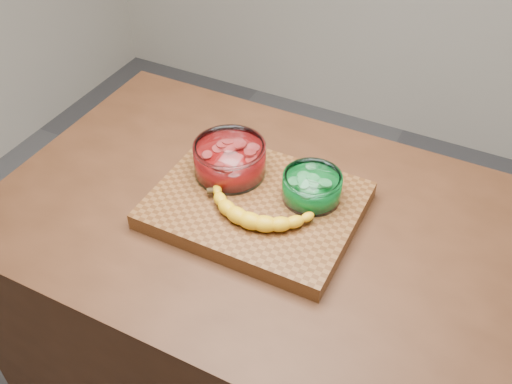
% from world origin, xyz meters
% --- Properties ---
extents(counter, '(1.20, 0.80, 0.90)m').
position_xyz_m(counter, '(0.00, 0.00, 0.45)').
color(counter, '#482715').
rests_on(counter, ground).
extents(cutting_board, '(0.45, 0.35, 0.04)m').
position_xyz_m(cutting_board, '(0.00, 0.00, 0.92)').
color(cutting_board, brown).
rests_on(cutting_board, counter).
extents(bowl_red, '(0.17, 0.17, 0.08)m').
position_xyz_m(bowl_red, '(-0.10, 0.05, 0.98)').
color(bowl_red, white).
rests_on(bowl_red, cutting_board).
extents(bowl_green, '(0.13, 0.13, 0.06)m').
position_xyz_m(bowl_green, '(0.11, 0.06, 0.97)').
color(bowl_green, white).
rests_on(bowl_green, cutting_board).
extents(banana, '(0.27, 0.13, 0.04)m').
position_xyz_m(banana, '(0.03, -0.05, 0.96)').
color(banana, gold).
rests_on(banana, cutting_board).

